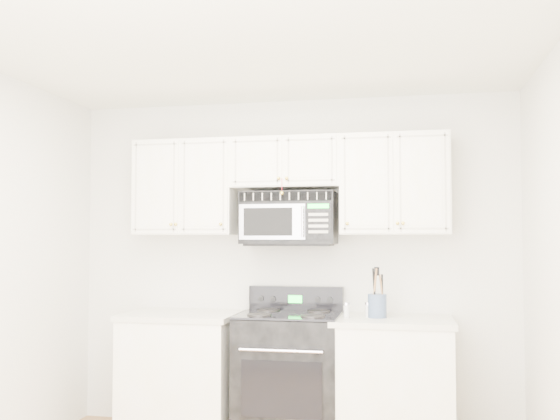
# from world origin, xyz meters

# --- Properties ---
(room) EXTENTS (3.51, 3.51, 2.61)m
(room) POSITION_xyz_m (0.00, 0.00, 1.30)
(room) COLOR #9A6639
(room) RESTS_ON ground
(base_cabinet_left) EXTENTS (0.86, 0.65, 0.92)m
(base_cabinet_left) POSITION_xyz_m (-0.80, 1.44, 0.43)
(base_cabinet_left) COLOR beige
(base_cabinet_left) RESTS_ON ground
(base_cabinet_right) EXTENTS (0.86, 0.65, 0.92)m
(base_cabinet_right) POSITION_xyz_m (0.80, 1.44, 0.43)
(base_cabinet_right) COLOR beige
(base_cabinet_right) RESTS_ON ground
(range) EXTENTS (0.74, 0.68, 1.12)m
(range) POSITION_xyz_m (0.05, 1.44, 0.48)
(range) COLOR black
(range) RESTS_ON ground
(upper_cabinets) EXTENTS (2.44, 0.37, 0.75)m
(upper_cabinets) POSITION_xyz_m (-0.00, 1.58, 1.93)
(upper_cabinets) COLOR beige
(upper_cabinets) RESTS_ON ground
(microwave) EXTENTS (0.72, 0.41, 0.40)m
(microwave) POSITION_xyz_m (0.02, 1.57, 1.65)
(microwave) COLOR black
(microwave) RESTS_ON ground
(utensil_crock) EXTENTS (0.13, 0.13, 0.36)m
(utensil_crock) POSITION_xyz_m (0.69, 1.43, 1.01)
(utensil_crock) COLOR #3C4F71
(utensil_crock) RESTS_ON base_cabinet_right
(shaker_salt) EXTENTS (0.05, 0.05, 0.11)m
(shaker_salt) POSITION_xyz_m (0.48, 1.37, 0.98)
(shaker_salt) COLOR silver
(shaker_salt) RESTS_ON base_cabinet_right
(shaker_pepper) EXTENTS (0.05, 0.05, 0.11)m
(shaker_pepper) POSITION_xyz_m (0.62, 1.44, 0.97)
(shaker_pepper) COLOR silver
(shaker_pepper) RESTS_ON base_cabinet_right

